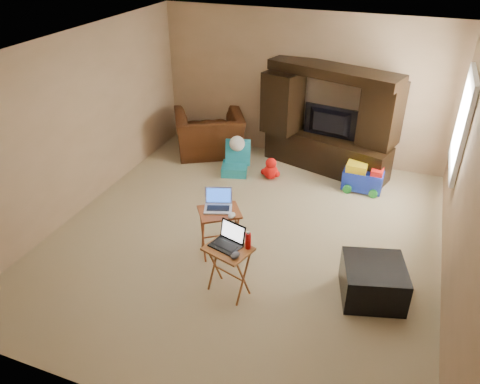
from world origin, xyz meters
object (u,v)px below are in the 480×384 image
at_px(ottoman, 373,281).
at_px(mouse_right, 235,255).
at_px(laptop_left, 218,201).
at_px(water_bottle, 248,241).
at_px(television, 328,123).
at_px(tray_table_left, 220,233).
at_px(laptop_right, 225,237).
at_px(entertainment_center, 329,120).
at_px(tray_table_right, 229,270).
at_px(child_rocker, 234,158).
at_px(recliner, 209,134).
at_px(mouse_left, 232,215).
at_px(plush_toy, 271,168).
at_px(push_toy, 363,177).

xyz_separation_m(ottoman, mouse_right, (-1.41, -0.64, 0.43)).
bearing_deg(laptop_left, ottoman, -23.53).
xyz_separation_m(mouse_right, water_bottle, (0.07, 0.20, 0.07)).
relative_size(television, tray_table_left, 1.39).
distance_m(laptop_right, mouse_right, 0.24).
relative_size(entertainment_center, mouse_right, 16.94).
bearing_deg(tray_table_right, child_rocker, 127.68).
distance_m(television, mouse_right, 3.55).
bearing_deg(recliner, ottoman, 109.36).
bearing_deg(entertainment_center, mouse_right, -77.29).
distance_m(laptop_right, mouse_left, 0.56).
distance_m(plush_toy, tray_table_left, 2.15).
relative_size(plush_toy, push_toy, 0.61).
distance_m(mouse_left, water_bottle, 0.61).
height_order(entertainment_center, laptop_right, entertainment_center).
relative_size(television, child_rocker, 1.60).
bearing_deg(laptop_left, mouse_left, -43.93).
distance_m(entertainment_center, television, 0.06).
distance_m(ottoman, mouse_right, 1.61).
relative_size(laptop_left, water_bottle, 1.75).
bearing_deg(tray_table_right, ottoman, 35.86).
height_order(recliner, plush_toy, recliner).
bearing_deg(laptop_right, plush_toy, 113.54).
relative_size(child_rocker, plush_toy, 1.48).
bearing_deg(push_toy, ottoman, -78.19).
height_order(push_toy, laptop_left, laptop_left).
height_order(child_rocker, push_toy, child_rocker).
distance_m(television, mouse_left, 2.92).
bearing_deg(television, laptop_left, 82.74).
bearing_deg(laptop_left, water_bottle, -63.08).
xyz_separation_m(laptop_left, mouse_right, (0.53, -0.77, -0.11)).
height_order(laptop_left, water_bottle, laptop_left).
height_order(ottoman, laptop_right, laptop_right).
bearing_deg(tray_table_right, entertainment_center, 101.24).
distance_m(child_rocker, tray_table_right, 2.91).
distance_m(recliner, mouse_left, 3.17).
distance_m(tray_table_left, laptop_left, 0.44).
height_order(recliner, water_bottle, water_bottle).
relative_size(child_rocker, tray_table_left, 0.87).
height_order(recliner, laptop_right, laptop_right).
xyz_separation_m(television, laptop_left, (-0.77, -2.76, -0.08)).
bearing_deg(plush_toy, water_bottle, -77.67).
height_order(television, laptop_left, television).
distance_m(tray_table_right, laptop_left, 0.89).
relative_size(entertainment_center, tray_table_right, 3.44).
bearing_deg(tray_table_left, tray_table_right, -94.26).
height_order(tray_table_left, laptop_left, laptop_left).
distance_m(entertainment_center, mouse_left, 2.97).
bearing_deg(television, tray_table_left, 83.48).
distance_m(entertainment_center, tray_table_right, 3.53).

